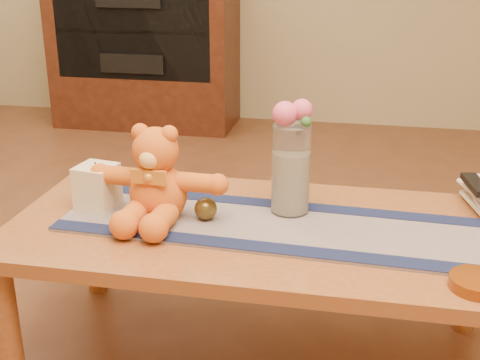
% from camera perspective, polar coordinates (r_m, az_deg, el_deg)
% --- Properties ---
extents(floor, '(5.50, 5.50, 0.00)m').
position_cam_1_polar(floor, '(2.03, 1.44, -15.59)').
color(floor, '#572D18').
rests_on(floor, ground).
extents(coffee_table_top, '(1.40, 0.70, 0.04)m').
position_cam_1_polar(coffee_table_top, '(1.81, 1.56, -4.56)').
color(coffee_table_top, brown).
rests_on(coffee_table_top, floor).
extents(table_leg_fl, '(0.07, 0.07, 0.41)m').
position_cam_1_polar(table_leg_fl, '(1.89, -20.11, -12.51)').
color(table_leg_fl, brown).
rests_on(table_leg_fl, floor).
extents(table_leg_bl, '(0.07, 0.07, 0.41)m').
position_cam_1_polar(table_leg_bl, '(2.34, -12.94, -5.13)').
color(table_leg_bl, brown).
rests_on(table_leg_bl, floor).
extents(table_leg_br, '(0.07, 0.07, 0.41)m').
position_cam_1_polar(table_leg_br, '(2.18, 19.86, -7.87)').
color(table_leg_br, brown).
rests_on(table_leg_br, floor).
extents(persian_runner, '(1.21, 0.40, 0.01)m').
position_cam_1_polar(persian_runner, '(1.79, 3.08, -4.11)').
color(persian_runner, '#191E48').
rests_on(persian_runner, coffee_table_top).
extents(runner_border_near, '(1.20, 0.11, 0.00)m').
position_cam_1_polar(runner_border_near, '(1.65, 2.12, -6.00)').
color(runner_border_near, '#131A3A').
rests_on(runner_border_near, persian_runner).
extents(runner_border_far, '(1.20, 0.11, 0.00)m').
position_cam_1_polar(runner_border_far, '(1.91, 3.90, -2.19)').
color(runner_border_far, '#131A3A').
rests_on(runner_border_far, persian_runner).
extents(teddy_bear, '(0.39, 0.33, 0.26)m').
position_cam_1_polar(teddy_bear, '(1.80, -7.41, 0.54)').
color(teddy_bear, orange).
rests_on(teddy_bear, persian_runner).
extents(pillar_candle, '(0.12, 0.12, 0.13)m').
position_cam_1_polar(pillar_candle, '(1.92, -12.67, -0.56)').
color(pillar_candle, beige).
rests_on(pillar_candle, persian_runner).
extents(candle_wick, '(0.00, 0.00, 0.01)m').
position_cam_1_polar(candle_wick, '(1.90, -12.83, 1.41)').
color(candle_wick, black).
rests_on(candle_wick, pillar_candle).
extents(glass_vase, '(0.11, 0.11, 0.26)m').
position_cam_1_polar(glass_vase, '(1.82, 4.58, 0.97)').
color(glass_vase, silver).
rests_on(glass_vase, persian_runner).
extents(potpourri_fill, '(0.09, 0.09, 0.18)m').
position_cam_1_polar(potpourri_fill, '(1.84, 4.54, -0.18)').
color(potpourri_fill, beige).
rests_on(potpourri_fill, glass_vase).
extents(rose_left, '(0.07, 0.07, 0.07)m').
position_cam_1_polar(rose_left, '(1.77, 4.04, 5.94)').
color(rose_left, '#E85273').
rests_on(rose_left, glass_vase).
extents(rose_right, '(0.06, 0.06, 0.06)m').
position_cam_1_polar(rose_right, '(1.78, 5.56, 6.29)').
color(rose_right, '#E85273').
rests_on(rose_right, glass_vase).
extents(blue_flower_back, '(0.04, 0.04, 0.04)m').
position_cam_1_polar(blue_flower_back, '(1.81, 5.17, 6.02)').
color(blue_flower_back, '#545EB7').
rests_on(blue_flower_back, glass_vase).
extents(blue_flower_side, '(0.04, 0.04, 0.04)m').
position_cam_1_polar(blue_flower_side, '(1.80, 3.84, 5.73)').
color(blue_flower_side, '#545EB7').
rests_on(blue_flower_side, glass_vase).
extents(leaf_sprig, '(0.03, 0.03, 0.03)m').
position_cam_1_polar(leaf_sprig, '(1.76, 5.93, 5.21)').
color(leaf_sprig, '#33662D').
rests_on(leaf_sprig, glass_vase).
extents(bronze_ball, '(0.07, 0.07, 0.06)m').
position_cam_1_polar(bronze_ball, '(1.80, -3.08, -2.58)').
color(bronze_ball, brown).
rests_on(bronze_ball, persian_runner).
extents(book_bottom, '(0.21, 0.25, 0.02)m').
position_cam_1_polar(book_bottom, '(2.01, 20.02, -2.28)').
color(book_bottom, beige).
rests_on(book_bottom, coffee_table_top).
extents(book_lower, '(0.18, 0.24, 0.02)m').
position_cam_1_polar(book_lower, '(2.00, 20.26, -1.82)').
color(book_lower, beige).
rests_on(book_lower, book_bottom).
extents(book_upper, '(0.22, 0.26, 0.02)m').
position_cam_1_polar(book_upper, '(2.00, 19.96, -1.24)').
color(book_upper, beige).
rests_on(book_upper, book_lower).
extents(book_top, '(0.19, 0.24, 0.02)m').
position_cam_1_polar(book_top, '(1.99, 20.35, -0.79)').
color(book_top, beige).
rests_on(book_top, book_upper).
extents(tv_remote, '(0.07, 0.17, 0.02)m').
position_cam_1_polar(tv_remote, '(1.97, 20.37, -0.40)').
color(tv_remote, black).
rests_on(tv_remote, book_top).
extents(amber_dish, '(0.17, 0.17, 0.03)m').
position_cam_1_polar(amber_dish, '(1.58, 20.51, -8.64)').
color(amber_dish, '#BF5914').
rests_on(amber_dish, coffee_table_top).
extents(media_cabinet, '(1.20, 0.50, 1.10)m').
position_cam_1_polar(media_cabinet, '(4.40, -8.52, 11.97)').
color(media_cabinet, '#33140B').
rests_on(media_cabinet, floor).
extents(cabinet_cavity, '(1.02, 0.03, 0.61)m').
position_cam_1_polar(cabinet_cavity, '(4.17, -9.70, 12.96)').
color(cabinet_cavity, black).
rests_on(cabinet_cavity, media_cabinet).
extents(cabinet_shelf, '(1.02, 0.20, 0.02)m').
position_cam_1_polar(cabinet_shelf, '(4.25, -9.28, 13.12)').
color(cabinet_shelf, '#33140B').
rests_on(cabinet_shelf, media_cabinet).
extents(stereo_lower, '(0.42, 0.28, 0.12)m').
position_cam_1_polar(stereo_lower, '(4.29, -9.04, 10.54)').
color(stereo_lower, black).
rests_on(stereo_lower, media_cabinet).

